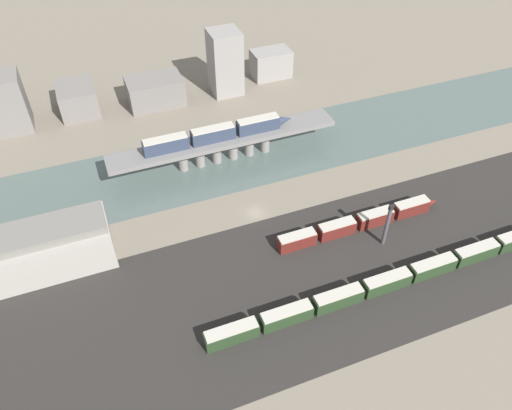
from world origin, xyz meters
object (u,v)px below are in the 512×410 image
train_on_bridge (218,133)px  train_yard_mid (360,222)px  signal_tower (387,225)px  train_yard_near (415,273)px  warehouse_building (44,248)px

train_on_bridge → train_yard_mid: bearing=-58.3°
train_yard_mid → signal_tower: bearing=-69.3°
signal_tower → train_yard_near: bearing=-87.0°
train_yard_near → signal_tower: bearing=93.0°
train_yard_near → train_yard_mid: size_ratio=2.21×
train_on_bridge → train_yard_near: size_ratio=0.44×
train_yard_near → signal_tower: size_ratio=8.04×
train_yard_near → warehouse_building: size_ratio=3.37×
train_on_bridge → signal_tower: (25.37, -43.65, -3.37)m
train_on_bridge → warehouse_building: bearing=-154.7°
train_yard_near → train_yard_mid: (-3.05, 17.96, 0.00)m
warehouse_building → train_yard_near: bearing=-24.2°
train_on_bridge → train_yard_near: bearing=-64.8°
train_yard_near → signal_tower: (-0.60, 11.47, 4.08)m
train_yard_mid → signal_tower: size_ratio=3.64×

